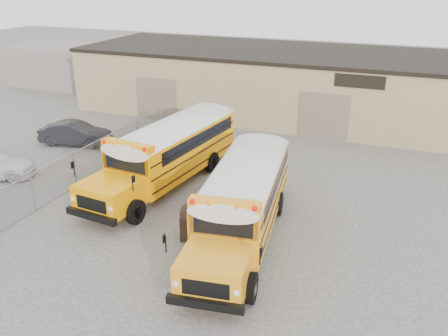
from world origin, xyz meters
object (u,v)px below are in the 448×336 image
at_px(school_bus_left, 228,116).
at_px(tarp_bundle, 194,219).
at_px(school_bus_right, 267,145).
at_px(car_dark, 75,134).

relative_size(school_bus_left, tarp_bundle, 6.84).
height_order(school_bus_right, tarp_bundle, school_bus_right).
bearing_deg(car_dark, school_bus_right, -104.26).
bearing_deg(school_bus_right, car_dark, 177.70).
xyz_separation_m(tarp_bundle, car_dark, (-11.67, 7.62, -0.10)).
height_order(school_bus_left, school_bus_right, school_bus_left).
height_order(school_bus_right, car_dark, school_bus_right).
bearing_deg(tarp_bundle, school_bus_left, 104.60).
height_order(school_bus_left, tarp_bundle, school_bus_left).
height_order(tarp_bundle, car_dark, tarp_bundle).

